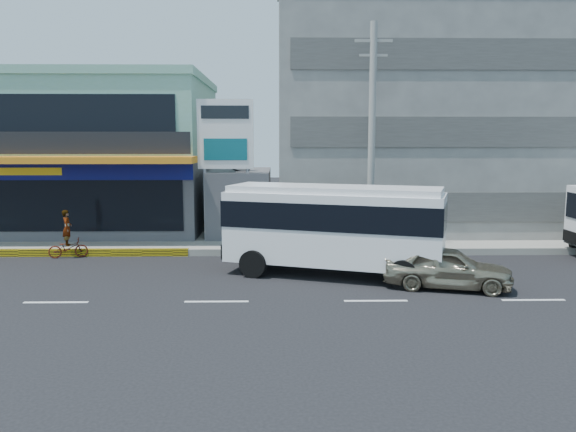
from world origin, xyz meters
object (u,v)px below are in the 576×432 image
object	(u,v)px
utility_pole_near	(372,137)
sedan	(447,267)
motorcycle_rider	(68,242)
shop_building	(97,159)
satellite_dish	(239,169)
minibus	(334,223)
concrete_building	(421,105)
billboard	(226,142)

from	to	relation	value
utility_pole_near	sedan	distance (m)	7.57
sedan	motorcycle_rider	distance (m)	15.72
shop_building	satellite_dish	bearing A→B (deg)	-20.21
satellite_dish	sedan	xyz separation A→B (m)	(7.69, -9.50, -2.85)
satellite_dish	utility_pole_near	xyz separation A→B (m)	(6.00, -3.60, 1.57)
motorcycle_rider	satellite_dish	bearing A→B (deg)	30.58
minibus	sedan	bearing A→B (deg)	-27.46
utility_pole_near	motorcycle_rider	distance (m)	13.86
shop_building	sedan	world-z (taller)	shop_building
concrete_building	satellite_dish	xyz separation A→B (m)	(-10.00, -4.00, -3.42)
satellite_dish	minibus	world-z (taller)	satellite_dish
concrete_building	shop_building	bearing A→B (deg)	-176.65
satellite_dish	concrete_building	bearing A→B (deg)	21.80
shop_building	minibus	bearing A→B (deg)	-41.27
billboard	minibus	size ratio (longest dim) A/B	0.82
satellite_dish	motorcycle_rider	xyz separation A→B (m)	(-7.11, -4.20, -2.89)
concrete_building	motorcycle_rider	xyz separation A→B (m)	(-17.11, -8.20, -6.32)
utility_pole_near	sedan	bearing A→B (deg)	-73.98
concrete_building	sedan	xyz separation A→B (m)	(-2.31, -13.50, -6.28)
shop_building	concrete_building	xyz separation A→B (m)	(18.00, 1.05, 3.00)
billboard	utility_pole_near	size ratio (longest dim) A/B	0.69
sedan	minibus	bearing A→B (deg)	77.44
billboard	motorcycle_rider	bearing A→B (deg)	-160.04
minibus	sedan	xyz separation A→B (m)	(3.70, -1.92, -1.27)
utility_pole_near	concrete_building	bearing A→B (deg)	62.24
minibus	sedan	world-z (taller)	minibus
billboard	sedan	bearing A→B (deg)	-43.22
satellite_dish	shop_building	bearing A→B (deg)	159.79
utility_pole_near	motorcycle_rider	bearing A→B (deg)	-177.38
shop_building	minibus	world-z (taller)	shop_building
minibus	satellite_dish	bearing A→B (deg)	117.77
billboard	sedan	world-z (taller)	billboard
concrete_building	minibus	xyz separation A→B (m)	(-6.01, -11.58, -5.01)
minibus	utility_pole_near	bearing A→B (deg)	63.17
concrete_building	billboard	distance (m)	12.17
shop_building	minibus	xyz separation A→B (m)	(11.99, -10.52, -2.00)
sedan	shop_building	bearing A→B (deg)	66.48
satellite_dish	utility_pole_near	distance (m)	7.17
concrete_building	billboard	world-z (taller)	concrete_building
minibus	billboard	bearing A→B (deg)	127.86
motorcycle_rider	billboard	bearing A→B (deg)	19.96
minibus	motorcycle_rider	bearing A→B (deg)	163.08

